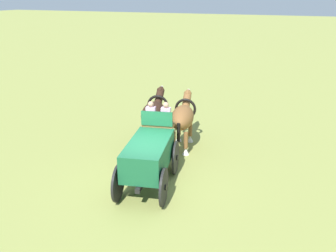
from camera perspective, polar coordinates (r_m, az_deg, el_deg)
ground_plane at (r=13.56m, az=-2.90°, el=-9.04°), size 220.00×220.00×0.00m
show_wagon at (r=13.20m, az=-2.81°, el=-4.20°), size 5.90×2.32×2.64m
draft_horse_near at (r=16.53m, az=-2.18°, el=1.81°), size 3.16×1.41×2.32m
draft_horse_off at (r=16.33m, az=2.29°, el=1.30°), size 3.10×1.38×2.23m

